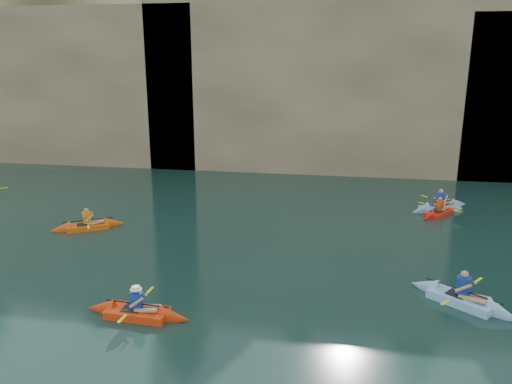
% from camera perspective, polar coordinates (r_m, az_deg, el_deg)
% --- Properties ---
extents(cliff, '(70.00, 16.00, 12.00)m').
position_cam_1_polar(cliff, '(38.85, 6.80, 13.53)').
color(cliff, tan).
rests_on(cliff, ground).
extents(cliff_slab_west, '(26.00, 2.40, 10.56)m').
position_cam_1_polar(cliff_slab_west, '(38.52, -25.89, 11.06)').
color(cliff_slab_west, tan).
rests_on(cliff_slab_west, ground).
extents(cliff_slab_center, '(24.00, 2.40, 11.40)m').
position_cam_1_polar(cliff_slab_center, '(31.40, 9.69, 12.49)').
color(cliff_slab_center, tan).
rests_on(cliff_slab_center, ground).
extents(sea_cave_west, '(4.50, 1.00, 4.00)m').
position_cam_1_polar(sea_cave_west, '(37.16, -23.36, 6.12)').
color(sea_cave_west, black).
rests_on(sea_cave_west, ground).
extents(sea_cave_center, '(3.50, 1.00, 3.20)m').
position_cam_1_polar(sea_cave_center, '(31.83, -1.56, 5.30)').
color(sea_cave_center, black).
rests_on(sea_cave_center, ground).
extents(sea_cave_east, '(5.00, 1.00, 4.50)m').
position_cam_1_polar(sea_cave_east, '(32.04, 23.90, 5.25)').
color(sea_cave_east, black).
rests_on(sea_cave_east, ground).
extents(main_kayaker, '(3.14, 2.13, 1.15)m').
position_cam_1_polar(main_kayaker, '(14.77, -13.39, -13.18)').
color(main_kayaker, '#F0360E').
rests_on(main_kayaker, ground).
extents(kayaker_orange, '(2.96, 2.16, 1.15)m').
position_cam_1_polar(kayaker_orange, '(22.36, -18.67, -3.68)').
color(kayaker_orange, '#E7560E').
rests_on(kayaker_orange, ground).
extents(kayaker_ltblue_near, '(3.11, 2.63, 1.31)m').
position_cam_1_polar(kayaker_ltblue_near, '(16.25, 22.46, -11.20)').
color(kayaker_ltblue_near, '#8FBFF0').
rests_on(kayaker_ltblue_near, ground).
extents(kayaker_red_far, '(2.24, 2.69, 1.06)m').
position_cam_1_polar(kayaker_red_far, '(24.58, 20.20, -2.17)').
color(kayaker_red_far, red).
rests_on(kayaker_red_far, ground).
extents(kayaker_ltblue_mid, '(3.23, 2.58, 1.30)m').
position_cam_1_polar(kayaker_ltblue_mid, '(25.31, 20.24, -1.62)').
color(kayaker_ltblue_mid, '#82B4DA').
rests_on(kayaker_ltblue_mid, ground).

